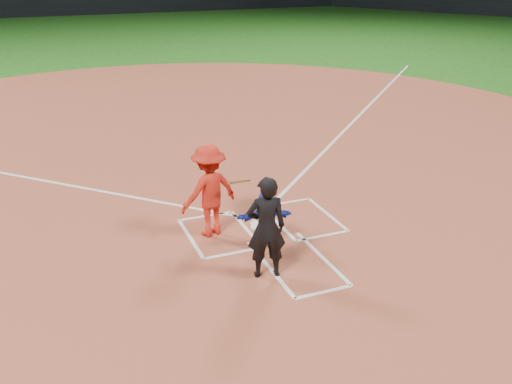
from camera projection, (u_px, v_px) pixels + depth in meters
name	position (u px, v px, depth m)	size (l,w,h in m)	color
ground	(262.00, 226.00, 12.24)	(120.00, 120.00, 0.00)	#1C5A16
home_plate_dirt	(187.00, 145.00, 17.37)	(28.00, 28.00, 0.01)	#994732
home_plate	(262.00, 225.00, 12.23)	(0.60, 0.60, 0.02)	white
catcher	(266.00, 220.00, 11.12)	(1.11, 0.35, 1.20)	#152FAB
umpire	(266.00, 228.00, 10.00)	(0.70, 0.46, 1.91)	black
chalk_markings	(193.00, 152.00, 16.75)	(28.35, 17.32, 0.01)	white
batter_at_plate	(209.00, 191.00, 11.53)	(1.64, 1.01, 1.93)	red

